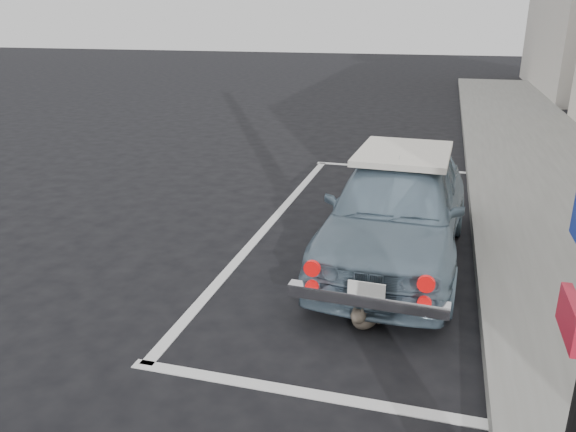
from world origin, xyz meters
name	(u,v)px	position (x,y,z in m)	size (l,w,h in m)	color
ground	(267,349)	(0.00, 0.00, 0.00)	(80.00, 80.00, 0.00)	black
pline_rear	(310,394)	(0.50, -0.50, 0.00)	(3.00, 0.12, 0.01)	silver
pline_front	(395,168)	(0.50, 6.50, 0.00)	(3.00, 0.12, 0.01)	silver
pline_side	(270,223)	(-0.90, 3.00, 0.00)	(0.12, 7.00, 0.01)	silver
retro_coupe	(397,208)	(0.87, 2.24, 0.64)	(1.67, 3.80, 1.27)	slate
cat	(365,315)	(0.77, 0.59, 0.13)	(0.33, 0.50, 0.28)	#786A5B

